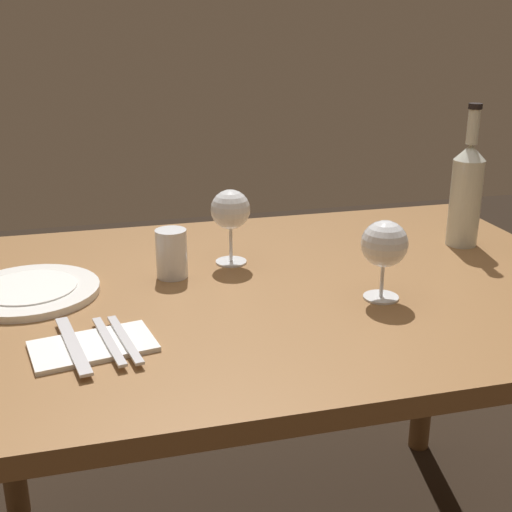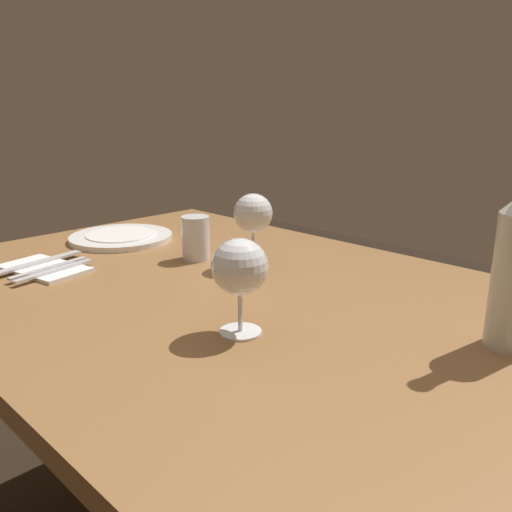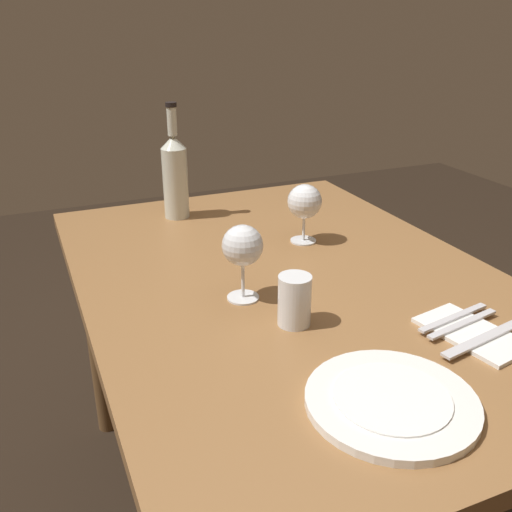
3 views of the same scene
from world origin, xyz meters
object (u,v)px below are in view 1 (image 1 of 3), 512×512
object	(u,v)px
dinner_plate	(29,291)
table_knife	(73,345)
wine_glass_left	(384,245)
fork_inner	(109,341)
water_tumbler	(172,256)
folded_napkin	(93,346)
fork_outer	(125,339)
wine_glass_right	(230,211)
wine_bottle	(466,192)

from	to	relation	value
dinner_plate	table_knife	bearing A→B (deg)	107.35
wine_glass_left	table_knife	distance (m)	0.57
fork_inner	table_knife	size ratio (longest dim) A/B	0.85
water_tumbler	folded_napkin	xyz separation A→B (m)	(0.16, 0.28, -0.04)
wine_glass_left	fork_outer	world-z (taller)	wine_glass_left
folded_napkin	table_knife	bearing A→B (deg)	0.00
fork_outer	wine_glass_right	bearing A→B (deg)	-126.80
water_tumbler	fork_outer	xyz separation A→B (m)	(0.11, 0.28, -0.03)
wine_glass_left	folded_napkin	size ratio (longest dim) A/B	0.73
folded_napkin	fork_inner	world-z (taller)	fork_inner
wine_glass_right	fork_outer	size ratio (longest dim) A/B	0.89
folded_napkin	fork_inner	size ratio (longest dim) A/B	1.15
wine_glass_left	wine_bottle	size ratio (longest dim) A/B	0.47
fork_inner	fork_outer	size ratio (longest dim) A/B	1.00
folded_napkin	wine_bottle	bearing A→B (deg)	-159.27
wine_glass_right	table_knife	xyz separation A→B (m)	(0.33, 0.33, -0.10)
wine_bottle	fork_inner	bearing A→B (deg)	21.31
wine_glass_right	dinner_plate	world-z (taller)	wine_glass_right
water_tumbler	table_knife	bearing A→B (deg)	55.17
wine_bottle	water_tumbler	bearing A→B (deg)	3.13
wine_glass_right	wine_glass_left	bearing A→B (deg)	131.61
fork_inner	table_knife	distance (m)	0.06
wine_glass_right	wine_bottle	distance (m)	0.54
fork_outer	dinner_plate	bearing A→B (deg)	-57.86
table_knife	folded_napkin	bearing A→B (deg)	180.00
folded_napkin	dinner_plate	bearing A→B (deg)	-66.69
wine_glass_left	fork_inner	world-z (taller)	wine_glass_left
wine_bottle	folded_napkin	bearing A→B (deg)	20.73
dinner_plate	folded_napkin	distance (m)	0.28
wine_bottle	table_knife	distance (m)	0.93
fork_inner	table_knife	world-z (taller)	same
wine_glass_right	folded_napkin	distance (m)	0.46
folded_napkin	table_knife	world-z (taller)	table_knife
water_tumbler	fork_inner	distance (m)	0.31
wine_glass_right	wine_bottle	bearing A→B (deg)	178.56
folded_napkin	table_knife	distance (m)	0.03
wine_bottle	fork_inner	distance (m)	0.88
dinner_plate	table_knife	size ratio (longest dim) A/B	1.24
water_tumbler	folded_napkin	size ratio (longest dim) A/B	0.48
table_knife	dinner_plate	bearing A→B (deg)	-72.65
fork_inner	table_knife	xyz separation A→B (m)	(0.06, 0.00, 0.00)
folded_napkin	wine_glass_right	bearing A→B (deg)	-131.98
folded_napkin	fork_inner	xyz separation A→B (m)	(-0.03, 0.00, 0.01)
water_tumbler	dinner_plate	size ratio (longest dim) A/B	0.38
fork_outer	fork_inner	bearing A→B (deg)	0.00
wine_glass_left	water_tumbler	distance (m)	0.42
wine_glass_left	dinner_plate	distance (m)	0.67
table_knife	fork_outer	bearing A→B (deg)	180.00
water_tumbler	table_knife	distance (m)	0.34
table_knife	wine_glass_left	bearing A→B (deg)	-172.57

